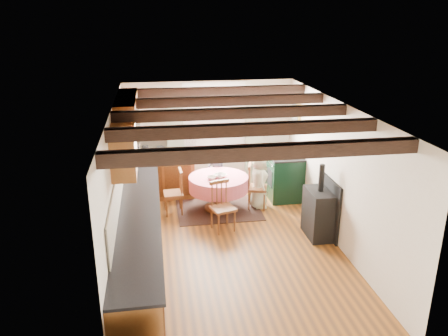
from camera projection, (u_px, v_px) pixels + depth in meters
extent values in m
cube|color=#97561A|center=(231.00, 248.00, 7.59)|extent=(3.60, 5.50, 0.00)
cube|color=white|center=(232.00, 107.00, 6.79)|extent=(3.60, 5.50, 0.00)
cube|color=silver|center=(210.00, 136.00, 9.75)|extent=(3.60, 0.00, 2.40)
cube|color=silver|center=(279.00, 276.00, 4.63)|extent=(3.60, 0.00, 2.40)
cube|color=silver|center=(117.00, 188.00, 6.92)|extent=(0.00, 5.50, 2.40)
cube|color=silver|center=(339.00, 175.00, 7.46)|extent=(0.00, 5.50, 2.40)
cube|color=#301E16|center=(264.00, 152.00, 4.96)|extent=(3.60, 0.16, 0.16)
cube|color=#301E16|center=(246.00, 130.00, 5.89)|extent=(3.60, 0.16, 0.16)
cube|color=#301E16|center=(232.00, 113.00, 6.82)|extent=(3.60, 0.16, 0.16)
cube|color=#301E16|center=(222.00, 101.00, 7.75)|extent=(3.60, 0.16, 0.16)
cube|color=#301E16|center=(214.00, 91.00, 8.68)|extent=(3.60, 0.16, 0.16)
cube|color=beige|center=(119.00, 181.00, 7.20)|extent=(0.02, 4.50, 0.55)
cube|color=beige|center=(163.00, 139.00, 9.58)|extent=(1.40, 0.02, 0.55)
cube|color=brown|center=(140.00, 231.00, 7.22)|extent=(0.60, 5.30, 0.88)
cube|color=brown|center=(163.00, 177.00, 9.57)|extent=(1.30, 0.60, 0.88)
cube|color=black|center=(139.00, 205.00, 7.07)|extent=(0.64, 5.30, 0.04)
cube|color=black|center=(162.00, 156.00, 9.40)|extent=(1.30, 0.64, 0.04)
cube|color=brown|center=(128.00, 122.00, 7.82)|extent=(0.34, 1.80, 0.90)
cube|color=brown|center=(124.00, 150.00, 6.43)|extent=(0.34, 0.90, 0.70)
cube|color=white|center=(214.00, 118.00, 9.62)|extent=(1.34, 0.03, 1.54)
cube|color=white|center=(214.00, 118.00, 9.62)|extent=(1.20, 0.01, 1.40)
cube|color=#A6AF9F|center=(176.00, 144.00, 9.58)|extent=(0.35, 0.10, 2.10)
cube|color=#A6AF9F|center=(253.00, 140.00, 9.83)|extent=(0.35, 0.10, 2.10)
cylinder|color=black|center=(215.00, 91.00, 9.34)|extent=(2.00, 0.03, 0.03)
cube|color=gold|center=(296.00, 116.00, 9.43)|extent=(0.04, 0.50, 0.60)
cylinder|color=silver|center=(258.00, 112.00, 9.71)|extent=(0.30, 0.02, 0.30)
cube|color=black|center=(219.00, 209.00, 9.03)|extent=(1.65, 1.29, 0.01)
imported|color=#464D5B|center=(217.00, 174.00, 9.53)|extent=(0.40, 0.29, 1.02)
imported|color=beige|center=(259.00, 181.00, 8.99)|extent=(0.37, 0.56, 1.14)
imported|color=silver|center=(220.00, 176.00, 8.78)|extent=(0.34, 0.34, 0.06)
imported|color=silver|center=(212.00, 178.00, 8.67)|extent=(0.25, 0.25, 0.06)
imported|color=silver|center=(220.00, 176.00, 8.70)|extent=(0.10, 0.10, 0.08)
cylinder|color=#262628|center=(145.00, 151.00, 9.30)|extent=(0.14, 0.14, 0.23)
cylinder|color=#262628|center=(161.00, 151.00, 9.36)|extent=(0.17, 0.17, 0.19)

